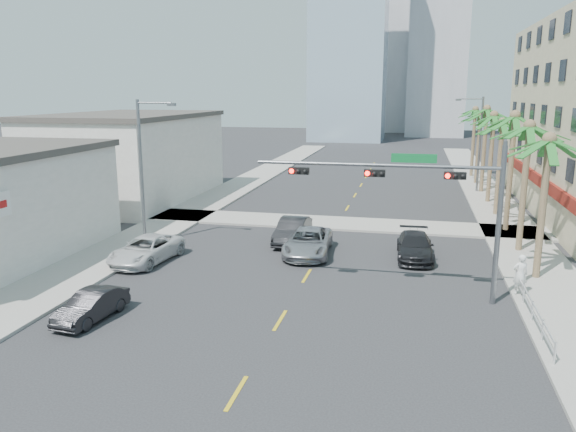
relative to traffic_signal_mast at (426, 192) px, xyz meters
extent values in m
plane|color=#262628|center=(-5.78, -7.95, -5.06)|extent=(260.00, 260.00, 0.00)
cube|color=gray|center=(6.22, 12.05, -4.99)|extent=(4.00, 120.00, 0.15)
cube|color=gray|center=(-17.78, 12.05, -4.99)|extent=(4.00, 120.00, 0.15)
cube|color=gray|center=(-5.78, 14.05, -4.99)|extent=(80.00, 4.00, 0.15)
cube|color=maroon|center=(8.62, 22.05, -2.06)|extent=(0.30, 28.00, 0.80)
cube|color=beige|center=(-25.28, 20.05, -1.46)|extent=(11.00, 18.00, 7.20)
cube|color=#99B2C6|center=(-13.78, 87.05, 18.94)|extent=(14.00, 14.00, 48.00)
cube|color=#ADADB2|center=(-8.78, 117.05, 15.94)|extent=(16.00, 16.00, 42.00)
cylinder|color=slate|center=(3.22, 0.05, -1.46)|extent=(0.24, 0.24, 7.20)
cylinder|color=slate|center=(-2.28, 0.05, 1.14)|extent=(11.00, 0.16, 0.16)
cube|color=#0C662D|center=(-0.58, 0.05, 1.49)|extent=(2.00, 0.05, 0.40)
cube|color=black|center=(1.22, -0.10, 0.79)|extent=(0.95, 0.28, 0.32)
sphere|color=#FF0C05|center=(0.90, -0.26, 0.79)|extent=(0.22, 0.22, 0.22)
cube|color=black|center=(-2.28, -0.10, 0.79)|extent=(0.95, 0.28, 0.32)
sphere|color=#FF0C05|center=(-2.60, -0.26, 0.79)|extent=(0.22, 0.22, 0.22)
cube|color=black|center=(-5.78, -0.10, 0.79)|extent=(0.95, 0.28, 0.32)
sphere|color=#FF0C05|center=(-6.10, -0.26, 0.79)|extent=(0.22, 0.22, 0.22)
cylinder|color=brown|center=(5.82, 4.05, -1.46)|extent=(0.36, 0.36, 7.20)
cylinder|color=brown|center=(5.82, 9.25, -1.28)|extent=(0.36, 0.36, 7.56)
cylinder|color=brown|center=(5.82, 14.45, -1.10)|extent=(0.36, 0.36, 7.92)
cylinder|color=brown|center=(5.82, 19.65, -1.46)|extent=(0.36, 0.36, 7.20)
cylinder|color=brown|center=(5.82, 24.85, -1.28)|extent=(0.36, 0.36, 7.56)
cylinder|color=brown|center=(5.82, 30.05, -1.10)|extent=(0.36, 0.36, 7.92)
cylinder|color=brown|center=(5.82, 35.25, -1.46)|extent=(0.36, 0.36, 7.20)
cylinder|color=brown|center=(5.82, 40.45, -1.28)|extent=(0.36, 0.36, 7.56)
cylinder|color=slate|center=(-16.98, 6.05, -0.56)|extent=(0.20, 0.20, 9.00)
cylinder|color=slate|center=(-15.88, 6.05, 3.74)|extent=(2.20, 0.12, 0.12)
cube|color=slate|center=(-14.78, 6.05, 3.64)|extent=(0.50, 0.25, 0.18)
cylinder|color=slate|center=(5.42, 30.05, -0.56)|extent=(0.20, 0.20, 9.00)
cylinder|color=slate|center=(4.32, 30.05, 3.74)|extent=(2.20, 0.12, 0.12)
cube|color=slate|center=(3.22, 30.05, 3.64)|extent=(0.50, 0.25, 0.18)
cylinder|color=silver|center=(4.52, -1.95, -4.51)|extent=(0.08, 8.00, 0.08)
cylinder|color=silver|center=(4.52, -1.95, -4.16)|extent=(0.08, 8.00, 0.08)
cylinder|color=silver|center=(4.52, -5.95, -4.56)|extent=(0.08, 0.08, 1.00)
cylinder|color=silver|center=(4.52, -3.95, -4.56)|extent=(0.08, 0.08, 1.00)
cylinder|color=silver|center=(4.52, -1.95, -4.56)|extent=(0.08, 0.08, 1.00)
cylinder|color=silver|center=(4.52, 0.05, -4.56)|extent=(0.08, 0.08, 1.00)
cylinder|color=silver|center=(4.52, 2.05, -4.56)|extent=(0.08, 0.08, 1.00)
imported|color=black|center=(-13.58, -5.62, -4.44)|extent=(1.73, 3.88, 1.24)
imported|color=silver|center=(-15.11, 2.49, -4.34)|extent=(2.97, 5.46, 1.45)
imported|color=black|center=(-7.92, 8.39, -4.27)|extent=(1.72, 4.81, 1.58)
imported|color=#A8A8AC|center=(-6.45, 5.96, -4.29)|extent=(2.90, 5.68, 1.54)
imported|color=black|center=(-0.28, 6.55, -4.35)|extent=(2.23, 5.03, 1.43)
imported|color=white|center=(4.52, 1.17, -3.94)|extent=(0.80, 0.62, 1.94)
camera|label=1|loc=(-0.59, -25.51, 4.40)|focal=35.00mm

